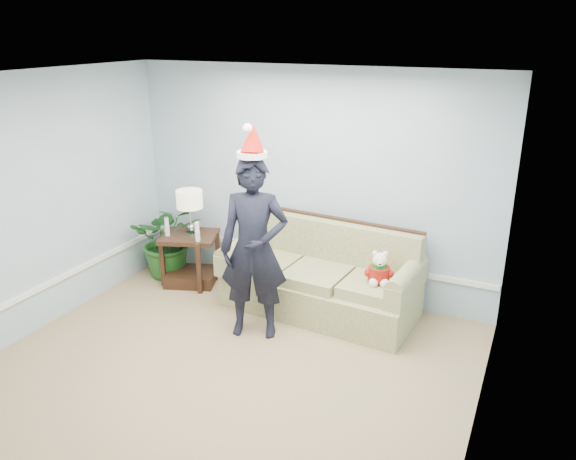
% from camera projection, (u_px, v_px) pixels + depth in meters
% --- Properties ---
extents(room_shell, '(4.54, 5.04, 2.74)m').
position_uv_depth(room_shell, '(187.00, 258.00, 4.47)').
color(room_shell, tan).
rests_on(room_shell, ground).
extents(wainscot_trim, '(4.49, 4.99, 0.06)m').
position_uv_depth(wainscot_trim, '(165.00, 278.00, 6.25)').
color(wainscot_trim, white).
rests_on(wainscot_trim, room_shell).
extents(sofa, '(2.23, 1.09, 1.01)m').
position_uv_depth(sofa, '(322.00, 280.00, 6.41)').
color(sofa, '#5C6C33').
rests_on(sofa, room_shell).
extents(side_table, '(0.83, 0.76, 0.65)m').
position_uv_depth(side_table, '(191.00, 264.00, 7.12)').
color(side_table, '#351E13').
rests_on(side_table, room_shell).
extents(table_lamp, '(0.32, 0.32, 0.57)m').
position_uv_depth(table_lamp, '(189.00, 201.00, 6.83)').
color(table_lamp, silver).
rests_on(table_lamp, side_table).
extents(candle_pair, '(0.51, 0.06, 0.24)m').
position_uv_depth(candle_pair, '(182.00, 230.00, 6.82)').
color(candle_pair, silver).
rests_on(candle_pair, side_table).
extents(houseplant, '(1.17, 1.13, 1.00)m').
position_uv_depth(houseplant, '(169.00, 239.00, 7.26)').
color(houseplant, '#1C551E').
rests_on(houseplant, room_shell).
extents(man, '(0.81, 0.66, 1.92)m').
position_uv_depth(man, '(254.00, 249.00, 5.70)').
color(man, black).
rests_on(man, room_shell).
extents(santa_hat, '(0.37, 0.40, 0.35)m').
position_uv_depth(santa_hat, '(253.00, 142.00, 5.35)').
color(santa_hat, white).
rests_on(santa_hat, man).
extents(teddy_bear, '(0.29, 0.29, 0.37)m').
position_uv_depth(teddy_bear, '(379.00, 272.00, 5.89)').
color(teddy_bear, white).
rests_on(teddy_bear, sofa).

